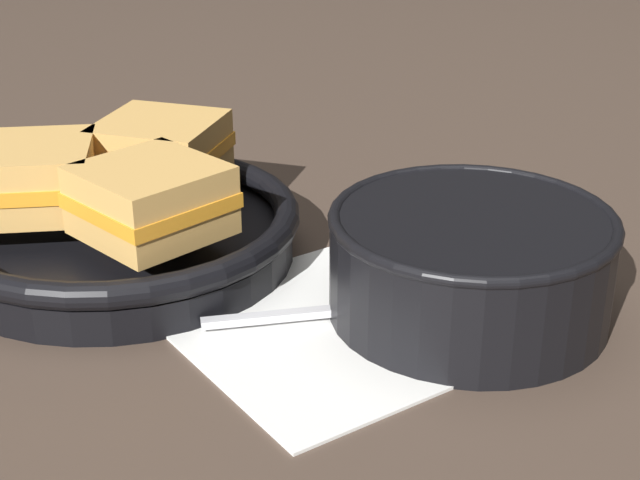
{
  "coord_description": "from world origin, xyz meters",
  "views": [
    {
      "loc": [
        -0.39,
        -0.42,
        0.31
      ],
      "look_at": [
        -0.0,
        0.01,
        0.04
      ],
      "focal_mm": 55.0,
      "sensor_mm": 36.0,
      "label": 1
    }
  ],
  "objects_px": {
    "sandwich_near_right": "(33,177)",
    "sandwich_far_left": "(151,200)",
    "spoon": "(383,306)",
    "skillet": "(121,232)",
    "soup_bowl": "(471,258)",
    "sandwich_near_left": "(161,150)"
  },
  "relations": [
    {
      "from": "sandwich_near_right",
      "to": "sandwich_far_left",
      "type": "xyz_separation_m",
      "value": [
        0.04,
        -0.09,
        0.0
      ]
    },
    {
      "from": "spoon",
      "to": "skillet",
      "type": "height_order",
      "value": "skillet"
    },
    {
      "from": "skillet",
      "to": "sandwich_near_right",
      "type": "xyz_separation_m",
      "value": [
        -0.04,
        0.03,
        0.04
      ]
    },
    {
      "from": "sandwich_near_right",
      "to": "sandwich_far_left",
      "type": "distance_m",
      "value": 0.1
    },
    {
      "from": "spoon",
      "to": "skillet",
      "type": "bearing_deg",
      "value": 143.73
    },
    {
      "from": "soup_bowl",
      "to": "spoon",
      "type": "height_order",
      "value": "soup_bowl"
    },
    {
      "from": "spoon",
      "to": "sandwich_near_left",
      "type": "relative_size",
      "value": 1.3
    },
    {
      "from": "skillet",
      "to": "sandwich_far_left",
      "type": "distance_m",
      "value": 0.07
    },
    {
      "from": "sandwich_near_right",
      "to": "soup_bowl",
      "type": "bearing_deg",
      "value": -56.09
    },
    {
      "from": "soup_bowl",
      "to": "sandwich_near_right",
      "type": "height_order",
      "value": "sandwich_near_right"
    },
    {
      "from": "sandwich_far_left",
      "to": "soup_bowl",
      "type": "bearing_deg",
      "value": -51.13
    },
    {
      "from": "sandwich_near_left",
      "to": "soup_bowl",
      "type": "bearing_deg",
      "value": -73.27
    },
    {
      "from": "sandwich_near_left",
      "to": "sandwich_near_right",
      "type": "distance_m",
      "value": 0.1
    },
    {
      "from": "skillet",
      "to": "sandwich_near_right",
      "type": "bearing_deg",
      "value": 143.28
    },
    {
      "from": "sandwich_near_right",
      "to": "sandwich_far_left",
      "type": "height_order",
      "value": "same"
    },
    {
      "from": "skillet",
      "to": "sandwich_far_left",
      "type": "height_order",
      "value": "sandwich_far_left"
    },
    {
      "from": "soup_bowl",
      "to": "sandwich_near_left",
      "type": "distance_m",
      "value": 0.25
    },
    {
      "from": "spoon",
      "to": "sandwich_far_left",
      "type": "height_order",
      "value": "sandwich_far_left"
    },
    {
      "from": "spoon",
      "to": "skillet",
      "type": "distance_m",
      "value": 0.2
    },
    {
      "from": "sandwich_near_left",
      "to": "spoon",
      "type": "bearing_deg",
      "value": -81.99
    },
    {
      "from": "spoon",
      "to": "skillet",
      "type": "xyz_separation_m",
      "value": [
        -0.08,
        0.18,
        0.01
      ]
    },
    {
      "from": "soup_bowl",
      "to": "sandwich_far_left",
      "type": "bearing_deg",
      "value": 128.87
    }
  ]
}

